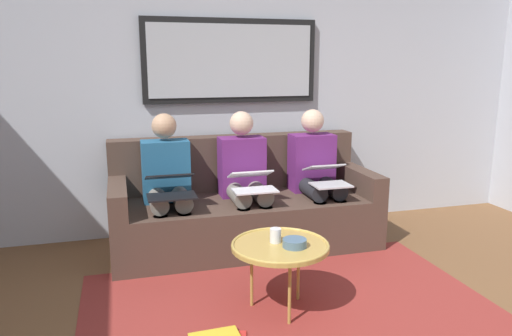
# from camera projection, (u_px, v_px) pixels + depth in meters

# --- Properties ---
(wall_rear) EXTENTS (6.00, 0.12, 2.60)m
(wall_rear) POSITION_uv_depth(u_px,v_px,m) (229.00, 89.00, 4.43)
(wall_rear) COLOR #B7BCC6
(wall_rear) RESTS_ON ground_plane
(area_rug) EXTENTS (2.60, 1.80, 0.01)m
(area_rug) POSITION_uv_depth(u_px,v_px,m) (293.00, 311.00, 3.06)
(area_rug) COLOR maroon
(area_rug) RESTS_ON ground_plane
(couch) EXTENTS (2.20, 0.90, 0.90)m
(couch) POSITION_uv_depth(u_px,v_px,m) (243.00, 208.00, 4.19)
(couch) COLOR #4C382D
(couch) RESTS_ON ground_plane
(framed_mirror) EXTENTS (1.56, 0.05, 0.73)m
(framed_mirror) POSITION_uv_depth(u_px,v_px,m) (231.00, 61.00, 4.29)
(framed_mirror) COLOR black
(coffee_table) EXTENTS (0.61, 0.61, 0.45)m
(coffee_table) POSITION_uv_depth(u_px,v_px,m) (280.00, 246.00, 3.00)
(coffee_table) COLOR tan
(coffee_table) RESTS_ON ground_plane
(cup) EXTENTS (0.07, 0.07, 0.09)m
(cup) POSITION_uv_depth(u_px,v_px,m) (275.00, 235.00, 3.02)
(cup) COLOR silver
(cup) RESTS_ON coffee_table
(bowl) EXTENTS (0.15, 0.15, 0.05)m
(bowl) POSITION_uv_depth(u_px,v_px,m) (295.00, 243.00, 2.95)
(bowl) COLOR slate
(bowl) RESTS_ON coffee_table
(person_left) EXTENTS (0.38, 0.58, 1.14)m
(person_left) POSITION_uv_depth(u_px,v_px,m) (316.00, 171.00, 4.23)
(person_left) COLOR #66236B
(person_left) RESTS_ON couch
(laptop_silver) EXTENTS (0.30, 0.38, 0.16)m
(laptop_silver) POSITION_uv_depth(u_px,v_px,m) (327.00, 175.00, 4.01)
(laptop_silver) COLOR silver
(person_middle) EXTENTS (0.38, 0.58, 1.14)m
(person_middle) POSITION_uv_depth(u_px,v_px,m) (245.00, 176.00, 4.06)
(person_middle) COLOR #66236B
(person_middle) RESTS_ON couch
(laptop_white) EXTENTS (0.34, 0.34, 0.15)m
(laptop_white) POSITION_uv_depth(u_px,v_px,m) (252.00, 181.00, 3.83)
(laptop_white) COLOR white
(person_right) EXTENTS (0.38, 0.58, 1.14)m
(person_right) POSITION_uv_depth(u_px,v_px,m) (167.00, 181.00, 3.89)
(person_right) COLOR #235B84
(person_right) RESTS_ON couch
(laptop_black) EXTENTS (0.36, 0.38, 0.16)m
(laptop_black) POSITION_uv_depth(u_px,v_px,m) (170.00, 185.00, 3.66)
(laptop_black) COLOR black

